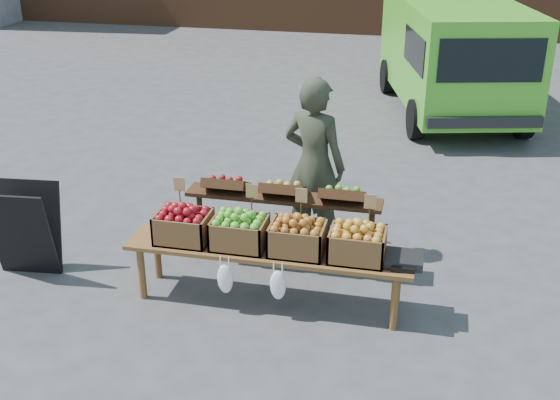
% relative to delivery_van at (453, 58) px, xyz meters
% --- Properties ---
extents(ground, '(80.00, 80.00, 0.00)m').
position_rel_delivery_van_xyz_m(ground, '(-2.26, -6.41, -0.96)').
color(ground, '#434345').
extents(delivery_van, '(2.96, 4.65, 1.93)m').
position_rel_delivery_van_xyz_m(delivery_van, '(0.00, 0.00, 0.00)').
color(delivery_van, green).
rests_on(delivery_van, ground).
extents(vendor, '(0.80, 0.64, 1.92)m').
position_rel_delivery_van_xyz_m(vendor, '(-1.43, -5.42, -0.01)').
color(vendor, '#2F3426').
rests_on(vendor, ground).
extents(chalkboard_sign, '(0.67, 0.41, 0.96)m').
position_rel_delivery_van_xyz_m(chalkboard_sign, '(-4.17, -6.61, -0.48)').
color(chalkboard_sign, black).
rests_on(chalkboard_sign, ground).
extents(back_table, '(2.10, 0.44, 1.04)m').
position_rel_delivery_van_xyz_m(back_table, '(-1.66, -5.91, -0.44)').
color(back_table, '#371F11').
rests_on(back_table, ground).
extents(display_bench, '(2.70, 0.56, 0.57)m').
position_rel_delivery_van_xyz_m(display_bench, '(-1.64, -6.63, -0.68)').
color(display_bench, brown).
rests_on(display_bench, ground).
extents(crate_golden_apples, '(0.50, 0.40, 0.28)m').
position_rel_delivery_van_xyz_m(crate_golden_apples, '(-2.47, -6.63, -0.25)').
color(crate_golden_apples, maroon).
rests_on(crate_golden_apples, display_bench).
extents(crate_russet_pears, '(0.50, 0.40, 0.28)m').
position_rel_delivery_van_xyz_m(crate_russet_pears, '(-1.92, -6.63, -0.25)').
color(crate_russet_pears, '#37971A').
rests_on(crate_russet_pears, display_bench).
extents(crate_red_apples, '(0.50, 0.40, 0.28)m').
position_rel_delivery_van_xyz_m(crate_red_apples, '(-1.37, -6.63, -0.25)').
color(crate_red_apples, '#AE6F2A').
rests_on(crate_red_apples, display_bench).
extents(crate_green_apples, '(0.50, 0.40, 0.28)m').
position_rel_delivery_van_xyz_m(crate_green_apples, '(-0.82, -6.63, -0.25)').
color(crate_green_apples, gold).
rests_on(crate_green_apples, display_bench).
extents(weighing_scale, '(0.34, 0.30, 0.08)m').
position_rel_delivery_van_xyz_m(weighing_scale, '(-0.39, -6.63, -0.35)').
color(weighing_scale, black).
rests_on(weighing_scale, display_bench).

